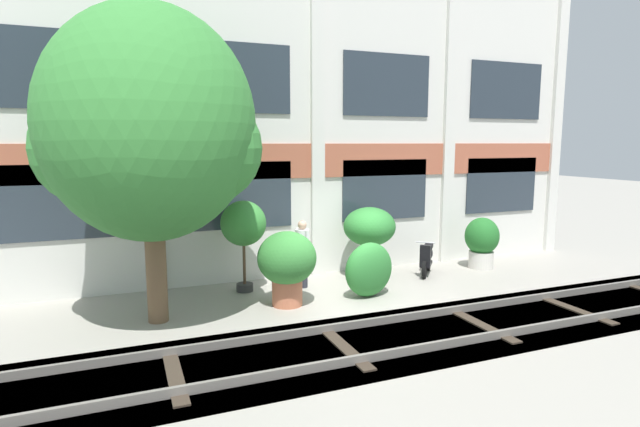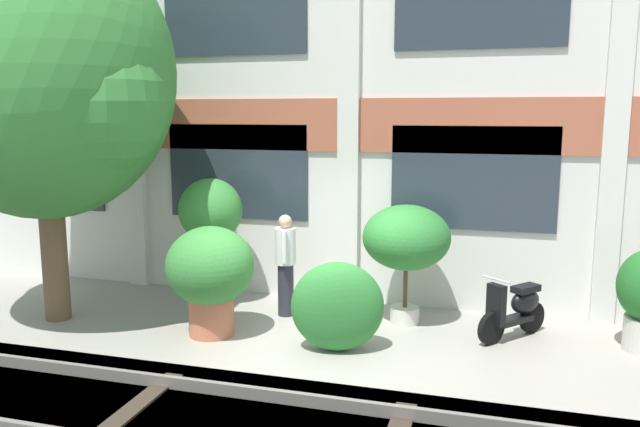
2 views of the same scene
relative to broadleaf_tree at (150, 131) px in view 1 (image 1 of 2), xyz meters
name	(u,v)px [view 1 (image 1 of 2)]	position (x,y,z in m)	size (l,w,h in m)	color
ground_plane	(356,300)	(4.32, -0.25, -3.80)	(80.00, 80.00, 0.00)	#9E998E
apartment_facade	(314,113)	(4.32, 2.47, 0.54)	(16.98, 0.64, 8.75)	silver
rail_tracks	(410,342)	(4.32, -2.55, -3.94)	(24.62, 2.80, 0.43)	#423F3A
broadleaf_tree	(150,131)	(0.00, 0.00, 0.00)	(4.25, 4.05, 6.18)	brown
potted_plant_ribbed_drum	(482,240)	(8.93, 1.09, -3.00)	(0.96, 0.96, 1.46)	beige
potted_plant_terracotta_small	(369,228)	(5.45, 1.34, -2.45)	(1.38, 1.38, 1.90)	beige
potted_plant_glazed_jar	(287,262)	(2.73, 0.00, -2.83)	(1.30, 1.30, 1.66)	#B76647
potted_plant_low_pan	(243,225)	(2.10, 1.38, -2.18)	(1.09, 1.09, 2.21)	#333333
scooter_near_curb	(427,258)	(7.13, 1.13, -3.37)	(0.97, 1.10, 0.98)	black
resident_by_doorway	(302,252)	(3.51, 1.17, -2.90)	(0.34, 0.52, 1.68)	#282833
topiary_hedge	(369,270)	(4.71, -0.09, -3.17)	(1.31, 0.70, 1.28)	#2D7A33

